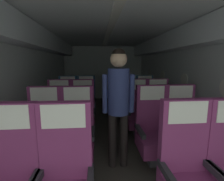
{
  "coord_description": "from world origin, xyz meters",
  "views": [
    {
      "loc": [
        -0.25,
        0.18,
        1.44
      ],
      "look_at": [
        0.03,
        3.26,
        0.91
      ],
      "focal_mm": 25.88,
      "sensor_mm": 36.0,
      "label": 1
    }
  ],
  "objects_px": {
    "seat_b_left_window": "(45,135)",
    "flight_attendant": "(118,96)",
    "seat_c_right_window": "(137,112)",
    "seat_d_left_aisle": "(86,102)",
    "seat_d_right_window": "(129,101)",
    "seat_d_left_window": "(68,103)",
    "seat_b_right_window": "(153,131)",
    "seat_c_left_aisle": "(83,114)",
    "seat_b_right_aisle": "(181,130)",
    "seat_d_right_aisle": "(145,101)",
    "seat_b_left_aisle": "(78,134)",
    "seat_a_right_window": "(189,176)",
    "seat_c_left_window": "(60,114)",
    "seat_c_right_aisle": "(158,112)"
  },
  "relations": [
    {
      "from": "seat_d_right_aisle",
      "to": "seat_d_right_window",
      "type": "distance_m",
      "value": 0.43
    },
    {
      "from": "seat_b_right_aisle",
      "to": "flight_attendant",
      "type": "relative_size",
      "value": 0.69
    },
    {
      "from": "seat_b_right_window",
      "to": "seat_c_right_window",
      "type": "height_order",
      "value": "same"
    },
    {
      "from": "seat_c_left_aisle",
      "to": "seat_d_right_window",
      "type": "xyz_separation_m",
      "value": [
        1.08,
        0.94,
        0.0
      ]
    },
    {
      "from": "seat_b_left_aisle",
      "to": "seat_b_right_window",
      "type": "relative_size",
      "value": 1.0
    },
    {
      "from": "seat_b_left_window",
      "to": "seat_c_right_window",
      "type": "distance_m",
      "value": 1.77
    },
    {
      "from": "seat_c_right_window",
      "to": "seat_d_left_window",
      "type": "relative_size",
      "value": 1.0
    },
    {
      "from": "seat_c_left_window",
      "to": "seat_d_right_window",
      "type": "relative_size",
      "value": 1.0
    },
    {
      "from": "seat_c_right_window",
      "to": "flight_attendant",
      "type": "xyz_separation_m",
      "value": [
        -0.51,
        -0.98,
        0.54
      ]
    },
    {
      "from": "seat_b_left_aisle",
      "to": "seat_d_left_aisle",
      "type": "distance_m",
      "value": 1.86
    },
    {
      "from": "seat_b_left_aisle",
      "to": "seat_d_left_window",
      "type": "bearing_deg",
      "value": 103.73
    },
    {
      "from": "seat_a_right_window",
      "to": "seat_b_left_aisle",
      "type": "height_order",
      "value": "same"
    },
    {
      "from": "seat_b_right_aisle",
      "to": "flight_attendant",
      "type": "bearing_deg",
      "value": -176.12
    },
    {
      "from": "seat_d_right_aisle",
      "to": "flight_attendant",
      "type": "distance_m",
      "value": 2.19
    },
    {
      "from": "seat_d_left_aisle",
      "to": "seat_c_left_window",
      "type": "bearing_deg",
      "value": -116.08
    },
    {
      "from": "seat_b_right_window",
      "to": "seat_d_left_window",
      "type": "relative_size",
      "value": 1.0
    },
    {
      "from": "seat_b_left_window",
      "to": "flight_attendant",
      "type": "relative_size",
      "value": 0.69
    },
    {
      "from": "seat_a_right_window",
      "to": "seat_b_left_window",
      "type": "xyz_separation_m",
      "value": [
        -1.52,
        0.94,
        0.0
      ]
    },
    {
      "from": "seat_d_left_window",
      "to": "seat_d_right_window",
      "type": "xyz_separation_m",
      "value": [
        1.52,
        0.01,
        0.0
      ]
    },
    {
      "from": "seat_d_right_window",
      "to": "seat_b_left_window",
      "type": "bearing_deg",
      "value": -129.62
    },
    {
      "from": "seat_b_right_aisle",
      "to": "seat_d_right_window",
      "type": "distance_m",
      "value": 1.89
    },
    {
      "from": "seat_b_right_window",
      "to": "seat_b_left_aisle",
      "type": "bearing_deg",
      "value": -179.9
    },
    {
      "from": "seat_b_right_window",
      "to": "seat_d_left_window",
      "type": "height_order",
      "value": "same"
    },
    {
      "from": "seat_c_right_aisle",
      "to": "seat_b_left_aisle",
      "type": "bearing_deg",
      "value": -148.59
    },
    {
      "from": "seat_c_right_aisle",
      "to": "seat_d_left_aisle",
      "type": "distance_m",
      "value": 1.77
    },
    {
      "from": "seat_b_right_aisle",
      "to": "seat_d_left_aisle",
      "type": "bearing_deg",
      "value": 129.18
    },
    {
      "from": "seat_b_right_aisle",
      "to": "seat_c_left_window",
      "type": "distance_m",
      "value": 2.16
    },
    {
      "from": "seat_b_right_window",
      "to": "seat_c_left_aisle",
      "type": "xyz_separation_m",
      "value": [
        -1.07,
        0.91,
        0.0
      ]
    },
    {
      "from": "seat_b_right_window",
      "to": "seat_d_right_aisle",
      "type": "xyz_separation_m",
      "value": [
        0.44,
        1.85,
        0.0
      ]
    },
    {
      "from": "seat_c_right_window",
      "to": "seat_d_left_aisle",
      "type": "xyz_separation_m",
      "value": [
        -1.07,
        0.93,
        0.0
      ]
    },
    {
      "from": "seat_d_left_window",
      "to": "seat_b_right_window",
      "type": "bearing_deg",
      "value": -50.45
    },
    {
      "from": "seat_b_left_window",
      "to": "seat_d_left_window",
      "type": "height_order",
      "value": "same"
    },
    {
      "from": "seat_b_left_aisle",
      "to": "seat_c_left_window",
      "type": "relative_size",
      "value": 1.0
    },
    {
      "from": "seat_b_right_window",
      "to": "seat_d_left_window",
      "type": "distance_m",
      "value": 2.38
    },
    {
      "from": "seat_c_left_aisle",
      "to": "seat_d_right_window",
      "type": "bearing_deg",
      "value": 41.12
    },
    {
      "from": "seat_c_left_window",
      "to": "flight_attendant",
      "type": "height_order",
      "value": "flight_attendant"
    },
    {
      "from": "seat_b_right_window",
      "to": "seat_d_left_aisle",
      "type": "distance_m",
      "value": 2.15
    },
    {
      "from": "seat_c_right_aisle",
      "to": "flight_attendant",
      "type": "xyz_separation_m",
      "value": [
        -0.94,
        -0.96,
        0.54
      ]
    },
    {
      "from": "seat_a_right_window",
      "to": "seat_d_left_window",
      "type": "height_order",
      "value": "same"
    },
    {
      "from": "seat_b_left_aisle",
      "to": "seat_c_right_window",
      "type": "bearing_deg",
      "value": 41.06
    },
    {
      "from": "seat_c_right_window",
      "to": "seat_c_left_aisle",
      "type": "bearing_deg",
      "value": -179.01
    },
    {
      "from": "seat_c_left_aisle",
      "to": "seat_d_left_window",
      "type": "xyz_separation_m",
      "value": [
        -0.45,
        0.93,
        0.0
      ]
    },
    {
      "from": "seat_d_left_aisle",
      "to": "seat_b_right_aisle",
      "type": "bearing_deg",
      "value": -50.82
    },
    {
      "from": "seat_b_right_aisle",
      "to": "seat_c_left_aisle",
      "type": "distance_m",
      "value": 1.76
    },
    {
      "from": "seat_b_left_aisle",
      "to": "flight_attendant",
      "type": "xyz_separation_m",
      "value": [
        0.56,
        -0.05,
        0.54
      ]
    },
    {
      "from": "seat_a_right_window",
      "to": "seat_d_right_window",
      "type": "bearing_deg",
      "value": 89.93
    },
    {
      "from": "seat_c_right_window",
      "to": "seat_d_right_window",
      "type": "relative_size",
      "value": 1.0
    },
    {
      "from": "seat_b_right_aisle",
      "to": "seat_c_right_aisle",
      "type": "bearing_deg",
      "value": 90.49
    },
    {
      "from": "seat_b_right_aisle",
      "to": "flight_attendant",
      "type": "distance_m",
      "value": 1.09
    },
    {
      "from": "seat_c_left_window",
      "to": "seat_b_right_window",
      "type": "bearing_deg",
      "value": -31.65
    }
  ]
}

